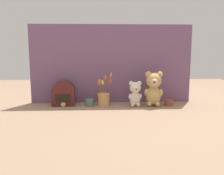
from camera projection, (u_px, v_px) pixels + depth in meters
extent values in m
plane|color=#8E7056|center=(112.00, 106.00, 2.12)|extent=(4.00, 4.00, 0.00)
cube|color=#704C70|center=(111.00, 64.00, 2.23)|extent=(1.51, 0.02, 0.73)
ellipsoid|color=tan|center=(153.00, 96.00, 2.12)|extent=(0.15, 0.13, 0.18)
sphere|color=tan|center=(154.00, 80.00, 2.10)|extent=(0.14, 0.14, 0.14)
sphere|color=#D1B289|center=(154.00, 82.00, 2.05)|extent=(0.07, 0.07, 0.07)
sphere|color=black|center=(154.00, 82.00, 2.02)|extent=(0.02, 0.02, 0.02)
sphere|color=tan|center=(160.00, 74.00, 2.09)|extent=(0.06, 0.06, 0.06)
sphere|color=tan|center=(148.00, 74.00, 2.10)|extent=(0.06, 0.06, 0.06)
ellipsoid|color=tan|center=(161.00, 93.00, 2.10)|extent=(0.05, 0.07, 0.08)
ellipsoid|color=tan|center=(146.00, 92.00, 2.11)|extent=(0.05, 0.07, 0.08)
ellipsoid|color=tan|center=(158.00, 104.00, 2.09)|extent=(0.06, 0.08, 0.04)
ellipsoid|color=tan|center=(149.00, 104.00, 2.10)|extent=(0.06, 0.08, 0.04)
ellipsoid|color=beige|center=(135.00, 99.00, 2.11)|extent=(0.10, 0.08, 0.13)
sphere|color=beige|center=(135.00, 88.00, 2.10)|extent=(0.10, 0.10, 0.10)
sphere|color=beige|center=(136.00, 89.00, 2.06)|extent=(0.05, 0.05, 0.05)
sphere|color=black|center=(136.00, 89.00, 2.04)|extent=(0.01, 0.01, 0.01)
sphere|color=beige|center=(139.00, 83.00, 2.09)|extent=(0.04, 0.04, 0.04)
sphere|color=beige|center=(131.00, 83.00, 2.09)|extent=(0.04, 0.04, 0.04)
ellipsoid|color=beige|center=(140.00, 96.00, 2.10)|extent=(0.03, 0.05, 0.06)
ellipsoid|color=beige|center=(130.00, 97.00, 2.10)|extent=(0.03, 0.05, 0.06)
ellipsoid|color=beige|center=(138.00, 105.00, 2.09)|extent=(0.03, 0.05, 0.03)
ellipsoid|color=beige|center=(132.00, 105.00, 2.09)|extent=(0.03, 0.05, 0.03)
cylinder|color=tan|center=(104.00, 99.00, 2.14)|extent=(0.10, 0.10, 0.11)
torus|color=tan|center=(104.00, 94.00, 2.13)|extent=(0.11, 0.11, 0.01)
cylinder|color=olive|center=(101.00, 87.00, 2.11)|extent=(0.01, 0.02, 0.11)
ellipsoid|color=gold|center=(100.00, 81.00, 2.10)|extent=(0.03, 0.03, 0.04)
cylinder|color=olive|center=(100.00, 88.00, 2.11)|extent=(0.02, 0.03, 0.10)
ellipsoid|color=#C65B28|center=(99.00, 83.00, 2.09)|extent=(0.03, 0.03, 0.04)
cylinder|color=olive|center=(103.00, 88.00, 2.09)|extent=(0.02, 0.01, 0.10)
ellipsoid|color=gold|center=(103.00, 82.00, 2.08)|extent=(0.04, 0.03, 0.05)
cylinder|color=olive|center=(101.00, 87.00, 2.13)|extent=(0.01, 0.02, 0.11)
ellipsoid|color=tan|center=(100.00, 81.00, 2.12)|extent=(0.03, 0.03, 0.04)
cylinder|color=olive|center=(108.00, 84.00, 2.13)|extent=(0.02, 0.05, 0.16)
ellipsoid|color=gold|center=(111.00, 75.00, 2.13)|extent=(0.02, 0.03, 0.05)
cylinder|color=olive|center=(101.00, 88.00, 2.10)|extent=(0.03, 0.03, 0.10)
ellipsoid|color=#C65B28|center=(99.00, 83.00, 2.08)|extent=(0.04, 0.04, 0.05)
cylinder|color=olive|center=(108.00, 87.00, 2.13)|extent=(0.01, 0.05, 0.11)
ellipsoid|color=#C65B28|center=(111.00, 81.00, 2.12)|extent=(0.03, 0.04, 0.06)
cylinder|color=olive|center=(105.00, 86.00, 2.10)|extent=(0.02, 0.01, 0.15)
ellipsoid|color=#C65B28|center=(106.00, 77.00, 2.08)|extent=(0.03, 0.03, 0.05)
cube|color=#4C1919|center=(64.00, 99.00, 2.14)|extent=(0.21, 0.14, 0.12)
cylinder|color=#4C1919|center=(64.00, 92.00, 2.13)|extent=(0.21, 0.14, 0.20)
cube|color=black|center=(63.00, 98.00, 2.08)|extent=(0.13, 0.01, 0.07)
cylinder|color=#D6BC7A|center=(63.00, 104.00, 2.08)|extent=(0.04, 0.01, 0.04)
cylinder|color=#993D33|center=(169.00, 103.00, 2.14)|extent=(0.07, 0.07, 0.04)
cylinder|color=#993D33|center=(169.00, 100.00, 2.13)|extent=(0.08, 0.08, 0.01)
cylinder|color=#47705B|center=(90.00, 103.00, 2.12)|extent=(0.08, 0.08, 0.05)
cylinder|color=#47705B|center=(90.00, 100.00, 2.12)|extent=(0.08, 0.08, 0.01)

